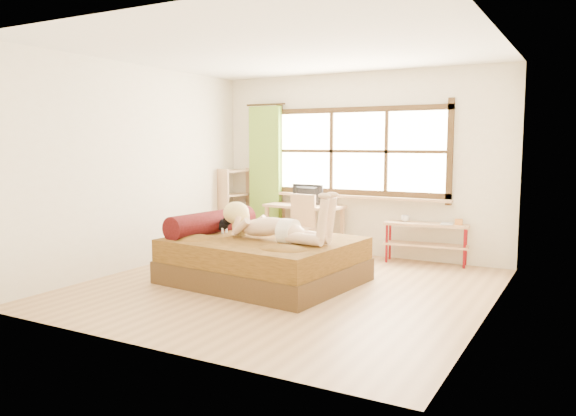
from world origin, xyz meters
The scene contains 18 objects.
floor centered at (0.00, 0.00, 0.00)m, with size 4.50×4.50×0.00m, color #9E754C.
ceiling centered at (0.00, 0.00, 2.70)m, with size 4.50×4.50×0.00m, color white.
wall_back centered at (0.00, 2.25, 1.35)m, with size 4.50×4.50×0.00m, color silver.
wall_front centered at (0.00, -2.25, 1.35)m, with size 4.50×4.50×0.00m, color silver.
wall_left centered at (-2.25, 0.00, 1.35)m, with size 4.50×4.50×0.00m, color silver.
wall_right centered at (2.25, 0.00, 1.35)m, with size 4.50×4.50×0.00m, color silver.
window centered at (0.00, 2.22, 1.51)m, with size 2.80×0.16×1.46m.
curtain centered at (-1.55, 2.13, 1.15)m, with size 0.55×0.10×2.20m, color #538424.
bed centered at (-0.41, 0.12, 0.29)m, with size 2.28×1.90×0.81m.
woman centered at (-0.21, 0.07, 0.85)m, with size 1.48×0.42×0.64m, color #DAB18C, non-canonical shape.
kitten centered at (-1.08, 0.22, 0.66)m, with size 0.32×0.13×0.25m, color black, non-canonical shape.
desk centered at (-0.75, 1.95, 0.64)m, with size 1.23×0.65×0.74m.
monitor centered at (-0.75, 2.00, 0.89)m, with size 0.53×0.07×0.31m, color black.
chair centered at (-0.65, 1.58, 0.52)m, with size 0.45×0.45×0.93m.
pipe_shelf centered at (1.10, 2.07, 0.42)m, with size 1.17×0.42×0.65m.
cup centered at (0.78, 2.07, 0.62)m, with size 0.12×0.12×0.09m, color gray.
book centered at (1.28, 2.07, 0.58)m, with size 0.16×0.22×0.02m, color gray.
bookshelf centered at (-2.08, 2.02, 0.64)m, with size 0.44×0.60×1.25m.
Camera 1 is at (3.12, -5.57, 1.66)m, focal length 35.00 mm.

